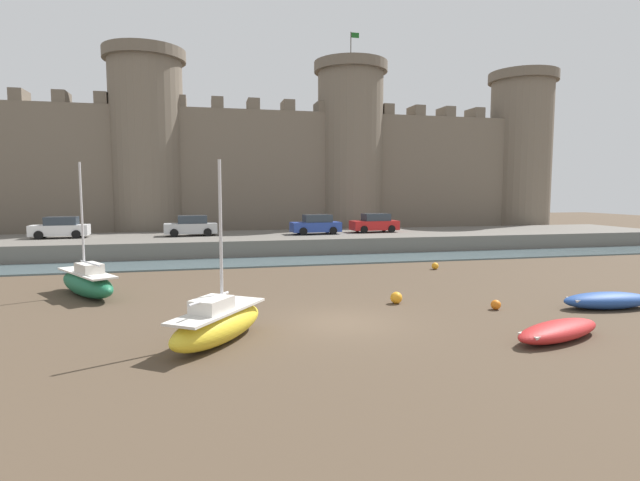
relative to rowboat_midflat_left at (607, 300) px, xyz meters
The scene contains 15 objects.
ground_plane 11.24m from the rowboat_midflat_left, behind, with size 160.00×160.00×0.00m, color #4C3D2D.
water_channel 19.98m from the rowboat_midflat_left, 124.19° to the left, with size 80.00×4.50×0.10m, color slate.
quay_road 26.29m from the rowboat_midflat_left, 115.27° to the left, with size 71.40×10.00×1.26m, color #666059.
castle 35.48m from the rowboat_midflat_left, 108.90° to the left, with size 66.81×7.41×20.75m.
rowboat_midflat_left is the anchor object (origin of this frame).
sailboat_near_channel_left 15.82m from the rowboat_midflat_left, behind, with size 3.77×4.57×5.83m.
rowboat_foreground_centre 5.96m from the rowboat_midflat_left, 146.36° to the right, with size 4.10×2.47×0.61m.
sailboat_foreground_right 22.75m from the rowboat_midflat_left, 160.61° to the left, with size 3.80×5.14×6.16m.
mooring_buoy_off_centre 4.66m from the rowboat_midflat_left, 169.00° to the left, with size 0.40×0.40×0.40m, color orange.
mooring_buoy_near_shore 8.62m from the rowboat_midflat_left, 160.72° to the left, with size 0.51×0.51×0.51m, color orange.
mooring_buoy_mid_mud 11.38m from the rowboat_midflat_left, 101.33° to the left, with size 0.43×0.43×0.43m, color orange.
car_quay_west 24.50m from the rowboat_midflat_left, 106.74° to the left, with size 4.18×2.03×1.62m.
car_quay_centre_west 36.34m from the rowboat_midflat_left, 137.64° to the left, with size 4.18×2.03×1.62m.
car_quay_centre_east 24.26m from the rowboat_midflat_left, 93.87° to the left, with size 4.18×2.03×1.62m.
car_quay_east 29.69m from the rowboat_midflat_left, 125.34° to the left, with size 4.18×2.03×1.62m.
Camera 1 is at (-4.93, -17.36, 4.84)m, focal length 28.00 mm.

